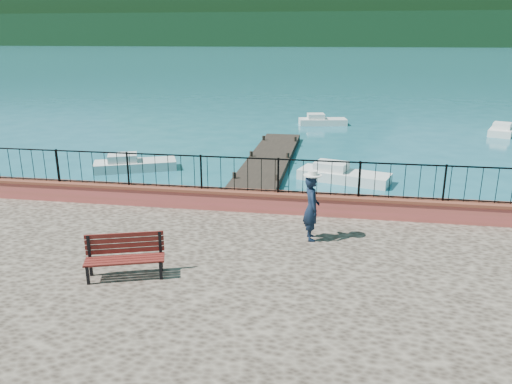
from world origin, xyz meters
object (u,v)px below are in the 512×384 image
(boat_1, at_px, (344,172))
(boat_4, at_px, (323,119))
(boat_5, at_px, (503,128))
(boat_0, at_px, (135,161))
(park_bench, at_px, (125,264))
(person, at_px, (312,208))

(boat_1, distance_m, boat_4, 14.16)
(boat_4, xyz_separation_m, boat_5, (11.36, -1.52, 0.00))
(boat_0, xyz_separation_m, boat_1, (9.54, -0.31, 0.00))
(boat_0, relative_size, boat_1, 0.96)
(park_bench, relative_size, person, 1.04)
(park_bench, relative_size, boat_5, 0.50)
(park_bench, distance_m, boat_1, 12.97)
(boat_0, relative_size, boat_5, 1.11)
(park_bench, xyz_separation_m, person, (3.63, 2.64, 0.53))
(person, relative_size, boat_0, 0.44)
(boat_1, bearing_deg, boat_4, 113.16)
(boat_1, height_order, boat_4, same)
(person, xyz_separation_m, boat_5, (10.76, 22.04, -1.61))
(person, bearing_deg, park_bench, 112.75)
(boat_0, bearing_deg, boat_5, 9.66)
(boat_4, bearing_deg, person, -99.21)
(park_bench, bearing_deg, boat_1, 51.27)
(boat_4, bearing_deg, park_bench, -107.28)
(person, height_order, boat_4, person)
(boat_0, distance_m, boat_1, 9.54)
(boat_0, bearing_deg, person, -71.03)
(boat_0, xyz_separation_m, boat_4, (8.08, 13.78, 0.00))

